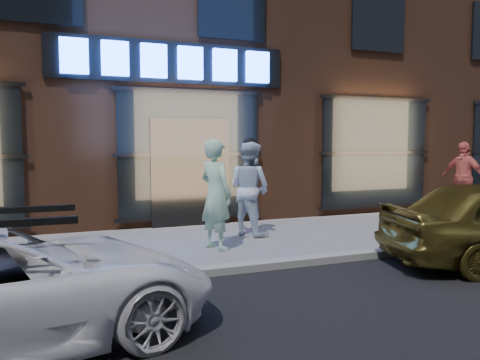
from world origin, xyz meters
The scene contains 6 objects.
ground centered at (0.00, 0.00, 0.00)m, with size 90.00×90.00×0.00m, color slate.
curb centered at (0.00, 0.00, 0.06)m, with size 60.00×0.25×0.12m, color gray.
storefront_building centered at (0.00, 7.99, 5.15)m, with size 30.20×8.28×10.30m.
man_bowtie centered at (-0.20, 1.52, 0.97)m, with size 0.70×0.46×1.93m, color #BCF8DF.
man_cap centered at (0.83, 2.48, 0.94)m, with size 0.92×0.72×1.89m, color white.
passerby centered at (7.28, 3.23, 0.94)m, with size 1.11×0.46×1.89m, color #E6695F.
Camera 1 is at (-2.75, -6.20, 1.89)m, focal length 35.00 mm.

